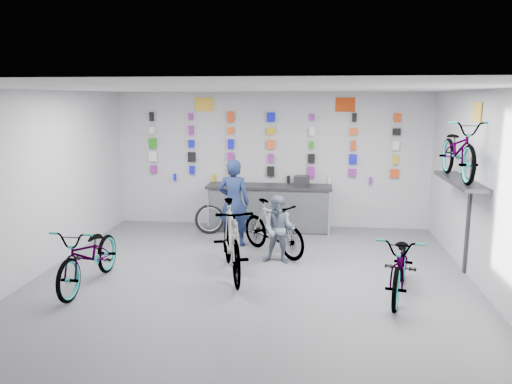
# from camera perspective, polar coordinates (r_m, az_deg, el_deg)

# --- Properties ---
(floor) EXTENTS (8.00, 8.00, 0.00)m
(floor) POSITION_cam_1_polar(r_m,az_deg,el_deg) (7.69, -0.91, -11.20)
(floor) COLOR #525257
(floor) RESTS_ON ground
(ceiling) EXTENTS (8.00, 8.00, 0.00)m
(ceiling) POSITION_cam_1_polar(r_m,az_deg,el_deg) (7.13, -0.98, 11.77)
(ceiling) COLOR white
(ceiling) RESTS_ON wall_back
(wall_back) EXTENTS (7.00, 0.00, 7.00)m
(wall_back) POSITION_cam_1_polar(r_m,az_deg,el_deg) (11.19, 1.73, 3.70)
(wall_back) COLOR silver
(wall_back) RESTS_ON floor
(wall_front) EXTENTS (7.00, 0.00, 7.00)m
(wall_front) POSITION_cam_1_polar(r_m,az_deg,el_deg) (3.49, -9.77, -12.61)
(wall_front) COLOR silver
(wall_front) RESTS_ON floor
(wall_left) EXTENTS (0.00, 8.00, 8.00)m
(wall_left) POSITION_cam_1_polar(r_m,az_deg,el_deg) (8.45, -25.18, 0.37)
(wall_left) COLOR silver
(wall_left) RESTS_ON floor
(wall_right) EXTENTS (0.00, 8.00, 8.00)m
(wall_right) POSITION_cam_1_polar(r_m,az_deg,el_deg) (7.64, 26.06, -0.71)
(wall_right) COLOR silver
(wall_right) RESTS_ON floor
(counter) EXTENTS (2.70, 0.66, 1.00)m
(counter) POSITION_cam_1_polar(r_m,az_deg,el_deg) (10.91, 1.50, -1.88)
(counter) COLOR black
(counter) RESTS_ON floor
(merch_wall) EXTENTS (5.58, 0.08, 1.57)m
(merch_wall) POSITION_cam_1_polar(r_m,az_deg,el_deg) (11.09, 1.62, 4.97)
(merch_wall) COLOR purple
(merch_wall) RESTS_ON wall_back
(wall_bracket) EXTENTS (0.39, 1.90, 2.00)m
(wall_bracket) POSITION_cam_1_polar(r_m,az_deg,el_deg) (8.72, 22.41, 0.63)
(wall_bracket) COLOR #333338
(wall_bracket) RESTS_ON wall_right
(sign_left) EXTENTS (0.42, 0.02, 0.30)m
(sign_left) POSITION_cam_1_polar(r_m,az_deg,el_deg) (11.31, -5.95, 9.92)
(sign_left) COLOR gold
(sign_left) RESTS_ON wall_back
(sign_right) EXTENTS (0.42, 0.02, 0.30)m
(sign_right) POSITION_cam_1_polar(r_m,az_deg,el_deg) (11.07, 10.17, 9.79)
(sign_right) COLOR #BE370D
(sign_right) RESTS_ON wall_back
(sign_side) EXTENTS (0.02, 0.40, 0.30)m
(sign_side) POSITION_cam_1_polar(r_m,az_deg,el_deg) (8.65, 23.95, 8.36)
(sign_side) COLOR gold
(sign_side) RESTS_ON wall_right
(bike_left) EXTENTS (0.71, 1.90, 0.99)m
(bike_left) POSITION_cam_1_polar(r_m,az_deg,el_deg) (8.12, -18.50, -6.86)
(bike_left) COLOR gray
(bike_left) RESTS_ON floor
(bike_center) EXTENTS (1.11, 2.11, 1.22)m
(bike_center) POSITION_cam_1_polar(r_m,az_deg,el_deg) (8.13, -2.81, -5.43)
(bike_center) COLOR gray
(bike_center) RESTS_ON floor
(bike_right) EXTENTS (1.07, 1.96, 0.98)m
(bike_right) POSITION_cam_1_polar(r_m,az_deg,el_deg) (7.64, 16.29, -7.89)
(bike_right) COLOR gray
(bike_right) RESTS_ON floor
(bike_service) EXTENTS (1.53, 1.51, 1.01)m
(bike_service) POSITION_cam_1_polar(r_m,az_deg,el_deg) (9.26, 1.95, -4.09)
(bike_service) COLOR gray
(bike_service) RESTS_ON floor
(bike_wall) EXTENTS (0.63, 1.80, 0.95)m
(bike_wall) POSITION_cam_1_polar(r_m,az_deg,el_deg) (8.62, 22.18, 4.50)
(bike_wall) COLOR gray
(bike_wall) RESTS_ON wall_bracket
(clerk) EXTENTS (0.65, 0.44, 1.71)m
(clerk) POSITION_cam_1_polar(r_m,az_deg,el_deg) (9.73, -2.56, -1.22)
(clerk) COLOR #18244C
(clerk) RESTS_ON floor
(customer) EXTENTS (0.65, 0.54, 1.21)m
(customer) POSITION_cam_1_polar(r_m,az_deg,el_deg) (8.74, 2.65, -4.31)
(customer) COLOR slate
(customer) RESTS_ON floor
(spare_wheel) EXTENTS (0.66, 0.34, 0.62)m
(spare_wheel) POSITION_cam_1_polar(r_m,az_deg,el_deg) (10.78, -5.32, -3.10)
(spare_wheel) COLOR black
(spare_wheel) RESTS_ON floor
(register) EXTENTS (0.34, 0.35, 0.22)m
(register) POSITION_cam_1_polar(r_m,az_deg,el_deg) (10.76, 5.23, 1.28)
(register) COLOR black
(register) RESTS_ON counter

